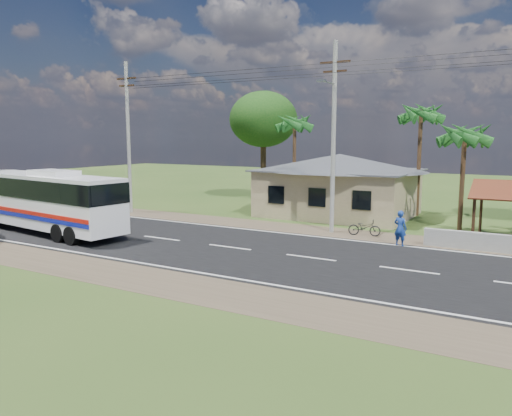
# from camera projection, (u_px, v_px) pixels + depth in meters

# --- Properties ---
(ground) EXTENTS (120.00, 120.00, 0.00)m
(ground) POSITION_uv_depth(u_px,v_px,m) (230.00, 247.00, 25.49)
(ground) COLOR #2C491A
(ground) RESTS_ON ground
(road) EXTENTS (120.00, 16.00, 0.03)m
(road) POSITION_uv_depth(u_px,v_px,m) (230.00, 247.00, 25.49)
(road) COLOR black
(road) RESTS_ON ground
(house) EXTENTS (12.40, 10.00, 5.00)m
(house) POSITION_uv_depth(u_px,v_px,m) (339.00, 179.00, 35.79)
(house) COLOR tan
(house) RESTS_ON ground
(concrete_barrier) EXTENTS (7.00, 0.30, 0.90)m
(concrete_barrier) POSITION_uv_depth(u_px,v_px,m) (498.00, 243.00, 24.34)
(concrete_barrier) COLOR #9E9E99
(concrete_barrier) RESTS_ON ground
(utility_poles) EXTENTS (32.80, 2.22, 11.00)m
(utility_poles) POSITION_uv_depth(u_px,v_px,m) (328.00, 134.00, 28.94)
(utility_poles) COLOR #9E9E99
(utility_poles) RESTS_ON ground
(palm_near) EXTENTS (2.80, 2.80, 6.70)m
(palm_near) POSITION_uv_depth(u_px,v_px,m) (465.00, 135.00, 29.46)
(palm_near) COLOR #47301E
(palm_near) RESTS_ON ground
(palm_mid) EXTENTS (2.80, 2.80, 8.20)m
(palm_mid) POSITION_uv_depth(u_px,v_px,m) (421.00, 114.00, 34.85)
(palm_mid) COLOR #47301E
(palm_mid) RESTS_ON ground
(palm_far) EXTENTS (2.80, 2.80, 7.70)m
(palm_far) POSITION_uv_depth(u_px,v_px,m) (295.00, 124.00, 40.26)
(palm_far) COLOR #47301E
(palm_far) RESTS_ON ground
(tree_behind_house) EXTENTS (6.00, 6.00, 9.61)m
(tree_behind_house) POSITION_uv_depth(u_px,v_px,m) (263.00, 120.00, 43.88)
(tree_behind_house) COLOR #47301E
(tree_behind_house) RESTS_ON ground
(coach_bus) EXTENTS (12.22, 3.93, 3.73)m
(coach_bus) POSITION_uv_depth(u_px,v_px,m) (46.00, 197.00, 29.09)
(coach_bus) COLOR white
(coach_bus) RESTS_ON ground
(motorcycle) EXTENTS (1.91, 0.96, 0.96)m
(motorcycle) POSITION_uv_depth(u_px,v_px,m) (364.00, 227.00, 28.47)
(motorcycle) COLOR black
(motorcycle) RESTS_ON ground
(person) EXTENTS (0.77, 0.60, 1.87)m
(person) POSITION_uv_depth(u_px,v_px,m) (400.00, 228.00, 25.71)
(person) COLOR navy
(person) RESTS_ON ground
(small_car) EXTENTS (2.23, 4.33, 1.41)m
(small_car) POSITION_uv_depth(u_px,v_px,m) (86.00, 206.00, 35.54)
(small_car) COLOR #2B2B2D
(small_car) RESTS_ON ground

